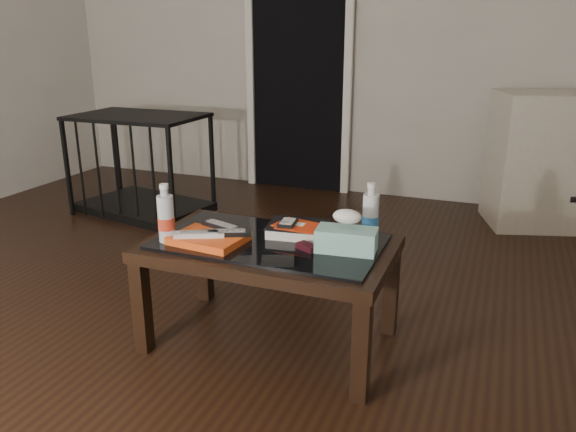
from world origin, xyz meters
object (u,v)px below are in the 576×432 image
(water_bottle_right, at_px, (371,211))
(pet_crate, at_px, (143,180))
(water_bottle_left, at_px, (166,213))
(textbook, at_px, (299,229))
(coffee_table, at_px, (270,255))
(tissue_box, at_px, (346,240))

(water_bottle_right, bearing_deg, pet_crate, 148.54)
(water_bottle_left, xyz_separation_m, water_bottle_right, (0.76, 0.32, 0.00))
(water_bottle_left, height_order, water_bottle_right, same)
(water_bottle_left, distance_m, water_bottle_right, 0.82)
(textbook, bearing_deg, coffee_table, -135.47)
(coffee_table, relative_size, pet_crate, 1.00)
(pet_crate, xyz_separation_m, water_bottle_right, (1.98, -1.21, 0.35))
(water_bottle_left, bearing_deg, tissue_box, 12.52)
(water_bottle_right, distance_m, tissue_box, 0.18)
(water_bottle_right, bearing_deg, textbook, -169.94)
(tissue_box, bearing_deg, pet_crate, 138.84)
(textbook, distance_m, tissue_box, 0.26)
(water_bottle_left, bearing_deg, pet_crate, 128.61)
(coffee_table, height_order, textbook, textbook)
(textbook, distance_m, water_bottle_right, 0.31)
(water_bottle_left, relative_size, tissue_box, 1.03)
(pet_crate, height_order, water_bottle_left, pet_crate)
(textbook, bearing_deg, water_bottle_left, -158.01)
(coffee_table, height_order, tissue_box, tissue_box)
(water_bottle_left, bearing_deg, coffee_table, 21.95)
(coffee_table, distance_m, tissue_box, 0.34)
(textbook, height_order, water_bottle_left, water_bottle_left)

